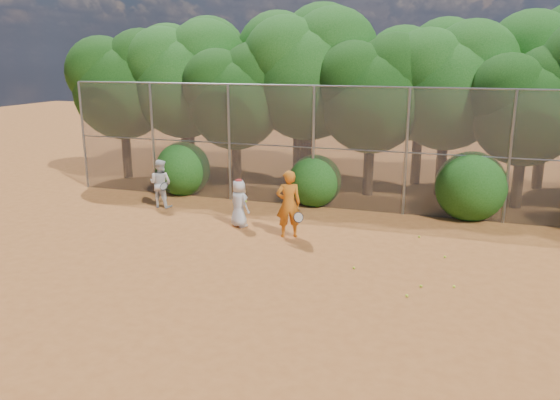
% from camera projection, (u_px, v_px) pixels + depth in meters
% --- Properties ---
extents(ground, '(80.00, 80.00, 0.00)m').
position_uv_depth(ground, '(287.00, 276.00, 12.62)').
color(ground, '#A15724').
rests_on(ground, ground).
extents(fence_back, '(20.05, 0.09, 4.03)m').
position_uv_depth(fence_back, '(340.00, 147.00, 17.64)').
color(fence_back, gray).
rests_on(fence_back, ground).
extents(tree_0, '(4.38, 3.81, 6.00)m').
position_uv_depth(tree_0, '(123.00, 81.00, 21.85)').
color(tree_0, black).
rests_on(tree_0, ground).
extents(tree_1, '(4.64, 4.03, 6.35)m').
position_uv_depth(tree_1, '(185.00, 76.00, 21.49)').
color(tree_1, black).
rests_on(tree_1, ground).
extents(tree_2, '(3.99, 3.47, 5.47)m').
position_uv_depth(tree_2, '(237.00, 93.00, 20.24)').
color(tree_2, black).
rests_on(tree_2, ground).
extents(tree_3, '(4.89, 4.26, 6.70)m').
position_uv_depth(tree_3, '(309.00, 71.00, 20.20)').
color(tree_3, black).
rests_on(tree_3, ground).
extents(tree_4, '(4.19, 3.64, 5.73)m').
position_uv_depth(tree_4, '(373.00, 90.00, 19.06)').
color(tree_4, black).
rests_on(tree_4, ground).
extents(tree_5, '(4.51, 3.92, 6.17)m').
position_uv_depth(tree_5, '(449.00, 82.00, 18.96)').
color(tree_5, black).
rests_on(tree_5, ground).
extents(tree_6, '(3.86, 3.36, 5.29)m').
position_uv_depth(tree_6, '(528.00, 103.00, 17.43)').
color(tree_6, black).
rests_on(tree_6, ground).
extents(tree_9, '(4.83, 4.20, 6.62)m').
position_uv_depth(tree_9, '(189.00, 70.00, 23.87)').
color(tree_9, black).
rests_on(tree_9, ground).
extents(tree_10, '(5.15, 4.48, 7.06)m').
position_uv_depth(tree_10, '(300.00, 63.00, 22.47)').
color(tree_10, black).
rests_on(tree_10, ground).
extents(tree_11, '(4.64, 4.03, 6.35)m').
position_uv_depth(tree_11, '(423.00, 76.00, 20.70)').
color(tree_11, black).
rests_on(tree_11, ground).
extents(tree_12, '(5.02, 4.37, 6.88)m').
position_uv_depth(tree_12, '(553.00, 68.00, 19.81)').
color(tree_12, black).
rests_on(tree_12, ground).
extents(bush_0, '(2.00, 2.00, 2.00)m').
position_uv_depth(bush_0, '(183.00, 166.00, 19.96)').
color(bush_0, '#184C13').
rests_on(bush_0, ground).
extents(bush_1, '(1.80, 1.80, 1.80)m').
position_uv_depth(bush_1, '(315.00, 178.00, 18.48)').
color(bush_1, '#184C13').
rests_on(bush_1, ground).
extents(bush_2, '(2.20, 2.20, 2.20)m').
position_uv_depth(bush_2, '(471.00, 183.00, 16.92)').
color(bush_2, '#184C13').
rests_on(bush_2, ground).
extents(player_yellow, '(0.91, 0.71, 1.90)m').
position_uv_depth(player_yellow, '(289.00, 204.00, 15.12)').
color(player_yellow, orange).
rests_on(player_yellow, ground).
extents(player_teen, '(0.83, 0.73, 1.45)m').
position_uv_depth(player_teen, '(239.00, 203.00, 16.08)').
color(player_teen, silver).
rests_on(player_teen, ground).
extents(player_white, '(0.87, 0.75, 1.62)m').
position_uv_depth(player_white, '(160.00, 183.00, 18.16)').
color(player_white, white).
rests_on(player_white, ground).
extents(ball_0, '(0.07, 0.07, 0.07)m').
position_uv_depth(ball_0, '(454.00, 287.00, 11.94)').
color(ball_0, '#C0DC28').
rests_on(ball_0, ground).
extents(ball_1, '(0.07, 0.07, 0.07)m').
position_uv_depth(ball_1, '(445.00, 257.00, 13.70)').
color(ball_1, '#C0DC28').
rests_on(ball_1, ground).
extents(ball_2, '(0.07, 0.07, 0.07)m').
position_uv_depth(ball_2, '(421.00, 286.00, 11.96)').
color(ball_2, '#C0DC28').
rests_on(ball_2, ground).
extents(ball_3, '(0.07, 0.07, 0.07)m').
position_uv_depth(ball_3, '(407.00, 296.00, 11.48)').
color(ball_3, '#C0DC28').
rests_on(ball_3, ground).
extents(ball_4, '(0.07, 0.07, 0.07)m').
position_uv_depth(ball_4, '(354.00, 268.00, 12.99)').
color(ball_4, '#C0DC28').
rests_on(ball_4, ground).
extents(ball_5, '(0.07, 0.07, 0.07)m').
position_uv_depth(ball_5, '(419.00, 237.00, 15.22)').
color(ball_5, '#C0DC28').
rests_on(ball_5, ground).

